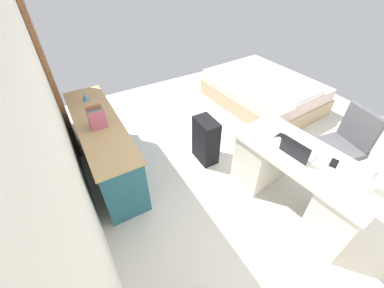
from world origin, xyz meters
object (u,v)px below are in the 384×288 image
bed (263,92)px  cell_phone_by_mouse (279,136)px  credenza (105,147)px  desk (298,180)px  desk_lamp (374,168)px  laptop (297,152)px  cell_phone_near_laptop (334,163)px  office_chair (340,150)px  computer_mouse (277,139)px  suitcase_black (206,140)px  figurine_small (85,96)px

bed → cell_phone_by_mouse: cell_phone_by_mouse is taller
credenza → bed: (0.26, -2.89, -0.14)m
desk → desk_lamp: 0.79m
cell_phone_by_mouse → laptop: bearing=152.5°
cell_phone_near_laptop → desk_lamp: (-0.31, 0.08, 0.25)m
office_chair → computer_mouse: (0.27, 0.85, 0.32)m
desk → cell_phone_near_laptop: cell_phone_near_laptop is taller
credenza → cell_phone_near_laptop: credenza is taller
laptop → credenza: bearing=45.9°
suitcase_black → bed: bearing=-66.3°
desk → suitcase_black: size_ratio=2.38×
suitcase_black → cell_phone_near_laptop: (-1.32, -0.59, 0.41)m
credenza → desk_lamp: desk_lamp is taller
suitcase_black → computer_mouse: computer_mouse is taller
credenza → cell_phone_near_laptop: (-1.78, -1.79, 0.35)m
suitcase_black → desk_lamp: (-1.63, -0.52, 0.66)m
cell_phone_by_mouse → desk_lamp: size_ratio=0.39×
bed → computer_mouse: 2.06m
desk → laptop: (0.07, 0.09, 0.39)m
cell_phone_by_mouse → figurine_small: (1.77, 1.64, 0.09)m
cell_phone_by_mouse → credenza: bearing=40.7°
desk → credenza: credenza is taller
desk → figurine_small: figurine_small is taller
cell_phone_by_mouse → suitcase_black: bearing=17.6°
credenza → laptop: (-1.51, -1.56, 0.39)m
suitcase_black → figurine_small: 1.65m
suitcase_black → credenza: bearing=69.6°
desk → bed: size_ratio=0.76×
desk → suitcase_black: bearing=22.0°
cell_phone_by_mouse → desk_lamp: (-0.87, -0.07, 0.25)m
bed → suitcase_black: 1.84m
laptop → computer_mouse: bearing=-2.5°
laptop → cell_phone_near_laptop: (-0.27, -0.23, -0.04)m
office_chair → cell_phone_by_mouse: bearing=68.8°
office_chair → credenza: 2.87m
desk_lamp → figurine_small: desk_lamp is taller
computer_mouse → figurine_small: figurine_small is taller
credenza → cell_phone_by_mouse: size_ratio=13.24×
computer_mouse → cell_phone_by_mouse: 0.07m
bed → cell_phone_by_mouse: (-1.48, 1.25, 0.49)m
credenza → figurine_small: (0.55, 0.00, 0.44)m
computer_mouse → figurine_small: size_ratio=0.91×
bed → credenza: bearing=95.1°
credenza → figurine_small: figurine_small is taller
computer_mouse → figurine_small: (1.80, 1.58, 0.08)m
office_chair → laptop: bearing=89.2°
cell_phone_near_laptop → desk: bearing=14.1°
computer_mouse → cell_phone_near_laptop: size_ratio=0.74×
cell_phone_by_mouse → desk_lamp: bearing=172.1°
bed → suitcase_black: bearing=113.1°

